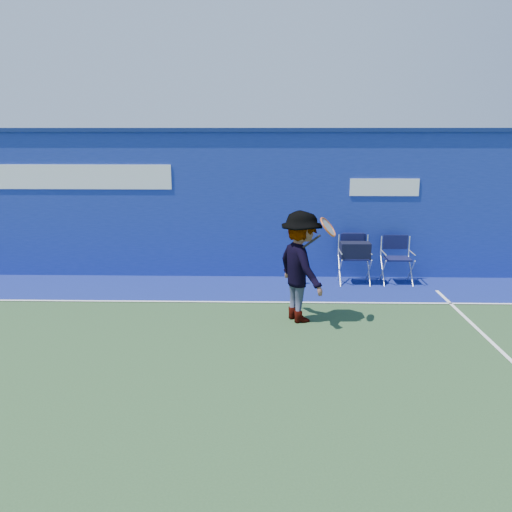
{
  "coord_description": "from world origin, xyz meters",
  "views": [
    {
      "loc": [
        1.24,
        -6.1,
        2.99
      ],
      "look_at": [
        1.04,
        2.6,
        1.0
      ],
      "focal_mm": 38.0,
      "sensor_mm": 36.0,
      "label": 1
    }
  ],
  "objects_px": {
    "tennis_player": "(301,267)",
    "directors_chair_left": "(354,263)",
    "directors_chair_right": "(397,269)",
    "water_bottle": "(303,278)"
  },
  "relations": [
    {
      "from": "tennis_player",
      "to": "water_bottle",
      "type": "bearing_deg",
      "value": 85.4
    },
    {
      "from": "directors_chair_right",
      "to": "tennis_player",
      "type": "height_order",
      "value": "tennis_player"
    },
    {
      "from": "tennis_player",
      "to": "directors_chair_left",
      "type": "bearing_deg",
      "value": 61.52
    },
    {
      "from": "directors_chair_left",
      "to": "water_bottle",
      "type": "distance_m",
      "value": 1.08
    },
    {
      "from": "directors_chair_right",
      "to": "tennis_player",
      "type": "xyz_separation_m",
      "value": [
        -2.07,
        -2.26,
        0.6
      ]
    },
    {
      "from": "directors_chair_left",
      "to": "tennis_player",
      "type": "bearing_deg",
      "value": -118.48
    },
    {
      "from": "directors_chair_left",
      "to": "tennis_player",
      "type": "height_order",
      "value": "tennis_player"
    },
    {
      "from": "directors_chair_right",
      "to": "water_bottle",
      "type": "xyz_separation_m",
      "value": [
        -1.9,
        -0.11,
        -0.18
      ]
    },
    {
      "from": "water_bottle",
      "to": "tennis_player",
      "type": "xyz_separation_m",
      "value": [
        -0.17,
        -2.16,
        0.78
      ]
    },
    {
      "from": "directors_chair_left",
      "to": "directors_chair_right",
      "type": "xyz_separation_m",
      "value": [
        0.86,
        0.03,
        -0.12
      ]
    }
  ]
}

